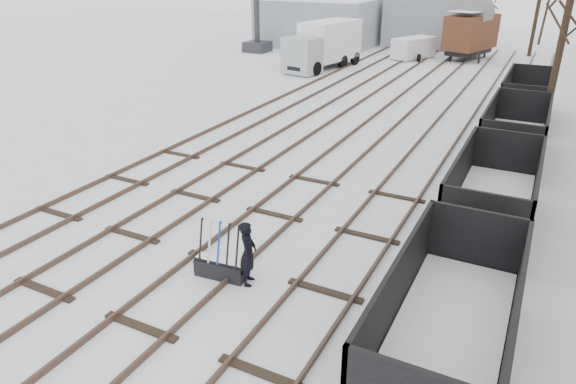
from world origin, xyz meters
name	(u,v)px	position (x,y,z in m)	size (l,w,h in m)	color
ground	(220,261)	(0.00, 0.00, 0.00)	(120.00, 120.00, 0.00)	white
tracks	(381,124)	(0.00, 13.67, 0.07)	(13.90, 52.00, 0.16)	black
shed_left	(321,22)	(-13.00, 36.00, 2.05)	(10.00, 8.00, 4.10)	#959FA9
shed_right	(429,20)	(-4.00, 40.00, 2.25)	(7.00, 6.00, 4.50)	#959FA9
ground_frame	(221,267)	(0.43, -0.58, 0.28)	(1.33, 0.54, 1.49)	black
worker	(248,253)	(1.18, -0.48, 0.83)	(0.60, 0.40, 1.66)	black
freight_wagon_a	(447,333)	(6.00, -1.27, 0.85)	(2.18, 5.45, 2.23)	black
freight_wagon_b	(492,202)	(6.00, 5.13, 0.85)	(2.18, 5.45, 2.23)	black
freight_wagon_c	(514,139)	(6.00, 11.53, 0.85)	(2.18, 5.45, 2.23)	black
freight_wagon_d	(526,102)	(6.00, 17.93, 0.85)	(2.18, 5.45, 2.23)	black
box_van_wagon	(471,31)	(0.64, 34.23, 2.17)	(3.90, 5.42, 3.73)	black
lorry	(324,45)	(-8.09, 25.42, 1.68)	(3.26, 7.46, 3.27)	black
panel_van	(414,48)	(-3.33, 32.51, 0.86)	(2.99, 4.09, 1.66)	white
crane	(258,21)	(-16.17, 30.03, 2.55)	(1.98, 5.66, 9.71)	#29292E
tree_near	(555,72)	(6.96, 15.20, 2.90)	(0.30, 0.30, 5.80)	black
tree_far_left	(482,18)	(0.28, 42.00, 2.47)	(0.30, 0.30, 4.95)	black
tree_far_right	(537,14)	(4.91, 38.04, 3.33)	(0.30, 0.30, 6.66)	black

